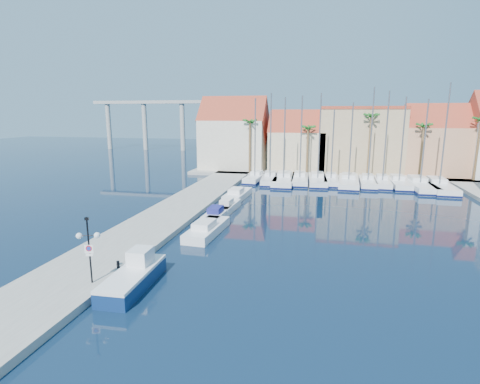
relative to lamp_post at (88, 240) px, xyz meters
name	(u,v)px	position (x,y,z in m)	size (l,w,h in m)	color
ground	(216,276)	(7.00, 3.61, -3.28)	(260.00, 260.00, 0.00)	black
quay_west	(171,214)	(-2.00, 17.11, -3.03)	(6.00, 77.00, 0.50)	gray
shore_north	(341,172)	(17.00, 51.61, -3.03)	(54.00, 16.00, 0.50)	gray
lamp_post	(88,240)	(0.00, 0.00, 0.00)	(1.39, 0.70, 4.24)	black
bollard	(118,264)	(0.40, 2.40, -2.53)	(0.20, 0.20, 0.50)	black
fishing_boat	(134,276)	(2.30, 1.08, -2.58)	(2.24, 6.15, 2.13)	navy
motorboat_west_0	(207,229)	(3.62, 12.12, -2.78)	(2.59, 6.98, 1.40)	white
motorboat_west_1	(217,214)	(3.09, 17.31, -2.78)	(1.87, 5.64, 1.40)	white
motorboat_west_2	(228,206)	(3.36, 20.83, -2.78)	(1.94, 5.30, 1.40)	white
motorboat_west_3	(237,194)	(3.00, 27.28, -2.78)	(2.56, 7.08, 1.40)	white
sailboat_0	(256,177)	(3.10, 39.93, -2.66)	(2.83, 8.49, 13.11)	white
sailboat_1	(270,178)	(5.56, 39.45, -2.67)	(3.20, 9.56, 13.84)	white
sailboat_2	(284,179)	(7.75, 39.38, -2.71)	(3.46, 11.73, 13.21)	white
sailboat_3	(300,179)	(10.21, 40.17, -2.68)	(2.97, 9.70, 13.44)	white
sailboat_4	(317,180)	(12.97, 40.09, -2.69)	(3.29, 10.35, 13.79)	white
sailboat_5	(331,180)	(15.03, 40.22, -2.68)	(2.17, 8.16, 11.32)	white
sailboat_6	(349,181)	(17.67, 39.80, -2.72)	(3.50, 11.20, 12.38)	white
sailboat_7	(368,181)	(20.47, 39.89, -2.64)	(2.69, 8.97, 14.57)	white
sailboat_8	(382,182)	(22.58, 40.04, -2.64)	(2.56, 8.37, 14.02)	white
sailboat_9	(398,182)	(24.91, 40.24, -2.68)	(2.62, 9.47, 13.17)	white
sailboat_10	(419,184)	(27.64, 39.44, -2.72)	(3.48, 11.71, 12.80)	white
sailboat_11	(438,186)	(30.10, 38.97, -2.69)	(3.28, 11.67, 14.94)	white
building_0	(234,136)	(-3.00, 50.61, 3.24)	(12.30, 9.00, 13.50)	beige
building_1	(298,144)	(9.00, 50.61, 2.01)	(10.30, 8.00, 11.00)	tan
building_2	(360,139)	(20.00, 51.61, 2.97)	(14.20, 10.20, 11.50)	tan
building_3	(434,143)	(32.00, 50.61, 2.57)	(10.30, 8.00, 12.00)	tan
palm_0	(250,123)	(1.00, 45.61, 5.79)	(2.60, 2.60, 10.15)	brown
palm_1	(308,130)	(11.00, 45.61, 4.85)	(2.60, 2.60, 9.15)	brown
palm_2	(371,118)	(21.00, 45.61, 6.73)	(2.60, 2.60, 11.15)	brown
palm_3	(424,128)	(29.00, 45.61, 5.32)	(2.60, 2.60, 9.65)	brown
viaduct	(166,115)	(-32.07, 85.61, 6.96)	(48.00, 2.20, 14.45)	#9E9E99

